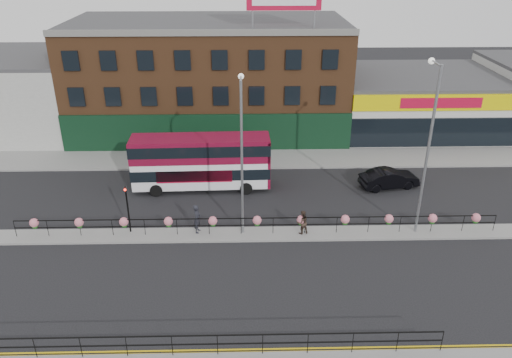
{
  "coord_description": "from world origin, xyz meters",
  "views": [
    {
      "loc": [
        -0.68,
        -26.77,
        16.86
      ],
      "look_at": [
        0.0,
        3.0,
        2.5
      ],
      "focal_mm": 35.0,
      "sensor_mm": 36.0,
      "label": 1
    }
  ],
  "objects_px": {
    "car": "(389,178)",
    "pedestrian_b": "(302,222)",
    "pedestrian_a": "(197,219)",
    "lamp_column_east": "(428,137)",
    "double_decker_bus": "(201,157)",
    "lamp_column_west": "(242,146)"
  },
  "relations": [
    {
      "from": "pedestrian_b",
      "to": "lamp_column_east",
      "type": "distance_m",
      "value": 9.07
    },
    {
      "from": "lamp_column_east",
      "to": "lamp_column_west",
      "type": "bearing_deg",
      "value": 179.36
    },
    {
      "from": "pedestrian_b",
      "to": "lamp_column_west",
      "type": "bearing_deg",
      "value": -26.41
    },
    {
      "from": "double_decker_bus",
      "to": "lamp_column_east",
      "type": "distance_m",
      "value": 15.83
    },
    {
      "from": "pedestrian_a",
      "to": "lamp_column_west",
      "type": "distance_m",
      "value": 5.6
    },
    {
      "from": "double_decker_bus",
      "to": "pedestrian_b",
      "type": "distance_m",
      "value": 9.64
    },
    {
      "from": "car",
      "to": "lamp_column_east",
      "type": "distance_m",
      "value": 8.45
    },
    {
      "from": "lamp_column_west",
      "to": "car",
      "type": "bearing_deg",
      "value": 29.18
    },
    {
      "from": "pedestrian_a",
      "to": "lamp_column_east",
      "type": "distance_m",
      "value": 14.77
    },
    {
      "from": "double_decker_bus",
      "to": "lamp_column_east",
      "type": "relative_size",
      "value": 0.95
    },
    {
      "from": "pedestrian_a",
      "to": "lamp_column_east",
      "type": "height_order",
      "value": "lamp_column_east"
    },
    {
      "from": "lamp_column_west",
      "to": "lamp_column_east",
      "type": "distance_m",
      "value": 10.94
    },
    {
      "from": "car",
      "to": "lamp_column_east",
      "type": "xyz_separation_m",
      "value": [
        -0.01,
        -6.23,
        5.71
      ]
    },
    {
      "from": "car",
      "to": "pedestrian_b",
      "type": "xyz_separation_m",
      "value": [
        -7.22,
        -6.58,
        0.22
      ]
    },
    {
      "from": "double_decker_bus",
      "to": "pedestrian_a",
      "type": "height_order",
      "value": "double_decker_bus"
    },
    {
      "from": "lamp_column_west",
      "to": "lamp_column_east",
      "type": "xyz_separation_m",
      "value": [
        10.93,
        -0.12,
        0.51
      ]
    },
    {
      "from": "pedestrian_b",
      "to": "lamp_column_west",
      "type": "height_order",
      "value": "lamp_column_west"
    },
    {
      "from": "double_decker_bus",
      "to": "pedestrian_b",
      "type": "bearing_deg",
      "value": -45.08
    },
    {
      "from": "double_decker_bus",
      "to": "car",
      "type": "distance_m",
      "value": 14.06
    },
    {
      "from": "pedestrian_b",
      "to": "lamp_column_west",
      "type": "xyz_separation_m",
      "value": [
        -3.72,
        0.46,
        4.99
      ]
    },
    {
      "from": "car",
      "to": "pedestrian_b",
      "type": "height_order",
      "value": "pedestrian_b"
    },
    {
      "from": "lamp_column_west",
      "to": "double_decker_bus",
      "type": "bearing_deg",
      "value": 115.56
    }
  ]
}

